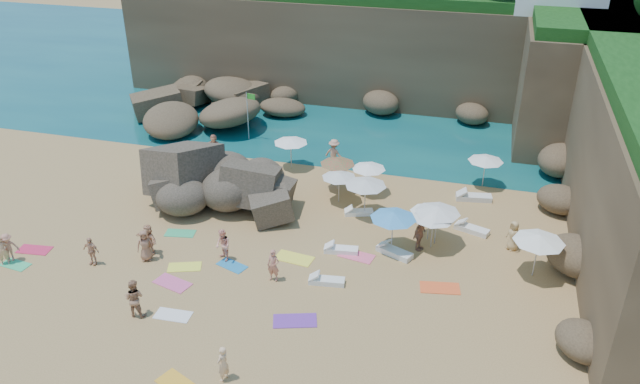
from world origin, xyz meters
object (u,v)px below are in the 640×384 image
(lounger_0, at_px, (359,212))
(person_stand_4, at_px, (513,235))
(person_stand_6, at_px, (223,364))
(person_stand_2, at_px, (334,154))
(person_stand_3, at_px, (419,235))
(parasol_1, at_px, (339,175))
(person_stand_1, at_px, (134,298))
(rock_outcrop, at_px, (231,211))
(flag_pole, at_px, (249,110))
(person_stand_0, at_px, (2,251))
(person_stand_5, at_px, (214,146))
(parasol_0, at_px, (291,140))
(parasol_2, at_px, (366,183))

(lounger_0, height_order, person_stand_4, person_stand_4)
(lounger_0, xyz_separation_m, person_stand_6, (-2.23, -13.72, 0.66))
(person_stand_2, height_order, person_stand_3, person_stand_2)
(parasol_1, bearing_deg, person_stand_1, -115.90)
(person_stand_2, distance_m, person_stand_6, 19.26)
(parasol_1, bearing_deg, rock_outcrop, -154.33)
(flag_pole, distance_m, parasol_1, 11.08)
(person_stand_0, height_order, person_stand_3, person_stand_3)
(lounger_0, relative_size, person_stand_1, 0.88)
(person_stand_5, distance_m, person_stand_6, 20.60)
(parasol_1, height_order, person_stand_5, parasol_1)
(parasol_0, xyz_separation_m, person_stand_5, (-5.44, 0.14, -1.09))
(flag_pole, xyz_separation_m, person_stand_4, (18.04, -9.80, -1.41))
(lounger_0, bearing_deg, person_stand_2, 98.55)
(parasol_1, distance_m, person_stand_3, 6.46)
(parasol_2, bearing_deg, person_stand_2, 120.27)
(person_stand_2, bearing_deg, parasol_1, 121.02)
(person_stand_1, bearing_deg, person_stand_4, -152.82)
(person_stand_1, distance_m, person_stand_2, 17.34)
(parasol_2, bearing_deg, person_stand_6, -100.45)
(parasol_0, bearing_deg, person_stand_1, -96.82)
(person_stand_1, distance_m, person_stand_6, 5.79)
(rock_outcrop, distance_m, person_stand_5, 7.62)
(person_stand_5, bearing_deg, person_stand_6, -64.60)
(parasol_2, relative_size, person_stand_6, 1.47)
(flag_pole, distance_m, person_stand_4, 20.58)
(person_stand_1, height_order, person_stand_3, person_stand_1)
(parasol_1, bearing_deg, parasol_2, -31.18)
(parasol_0, height_order, person_stand_1, parasol_0)
(parasol_1, xyz_separation_m, person_stand_5, (-9.52, 3.80, -0.93))
(lounger_0, height_order, person_stand_0, person_stand_0)
(lounger_0, bearing_deg, person_stand_6, -118.12)
(person_stand_3, bearing_deg, person_stand_5, 88.33)
(parasol_2, bearing_deg, rock_outcrop, -167.55)
(flag_pole, xyz_separation_m, person_stand_3, (13.47, -11.11, -1.34))
(flag_pole, bearing_deg, person_stand_5, -108.88)
(person_stand_1, xyz_separation_m, person_stand_4, (15.71, 9.83, -0.10))
(flag_pole, bearing_deg, rock_outcrop, -74.73)
(parasol_0, height_order, person_stand_3, parasol_0)
(parasol_2, xyz_separation_m, person_stand_2, (-3.18, 5.46, -1.04))
(person_stand_0, relative_size, person_stand_4, 0.96)
(parasol_2, bearing_deg, person_stand_1, -124.53)
(person_stand_0, bearing_deg, parasol_2, -10.32)
(person_stand_1, bearing_deg, parasol_1, -120.76)
(person_stand_1, bearing_deg, flag_pole, -88.07)
(flag_pole, bearing_deg, parasol_0, -40.57)
(parasol_0, distance_m, person_stand_0, 17.53)
(person_stand_3, bearing_deg, parasol_0, 76.75)
(rock_outcrop, distance_m, person_stand_0, 11.72)
(person_stand_3, xyz_separation_m, person_stand_4, (4.57, 1.31, -0.06))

